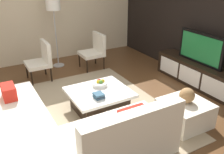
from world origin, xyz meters
name	(u,v)px	position (x,y,z in m)	size (l,w,h in m)	color
ground_plane	(97,114)	(0.00, 0.00, 0.00)	(14.00, 14.00, 0.00)	brown
feature_wall_back	(216,19)	(0.00, 2.70, 1.40)	(6.40, 0.12, 2.80)	black
side_wall_left	(47,7)	(-3.20, 0.20, 1.40)	(0.12, 5.20, 2.80)	beige
area_rug	(95,111)	(-0.10, 0.00, 0.01)	(3.28, 2.42, 0.01)	tan
media_console	(197,74)	(0.00, 2.40, 0.25)	(2.04, 0.47, 0.50)	black
television	(201,48)	(0.00, 2.40, 0.82)	(1.12, 0.06, 0.65)	black
sectional_couch	(54,132)	(0.51, -0.92, 0.28)	(2.49, 2.27, 0.82)	silver
coffee_table	(99,100)	(-0.10, 0.10, 0.20)	(0.93, 1.04, 0.38)	black
accent_chair_near	(41,59)	(-1.92, -0.40, 0.49)	(0.56, 0.50, 0.87)	black
floor_lamp	(53,7)	(-2.56, 0.16, 1.48)	(0.34, 0.34, 1.73)	#A5A5AA
ottoman	(185,113)	(0.96, 1.10, 0.20)	(0.70, 0.70, 0.40)	silver
fruit_bowl	(100,83)	(-0.28, 0.20, 0.43)	(0.28, 0.28, 0.13)	silver
accent_chair_far	(95,49)	(-1.98, 0.93, 0.49)	(0.56, 0.53, 0.87)	black
decorative_ball	(187,95)	(0.96, 1.10, 0.52)	(0.24, 0.24, 0.24)	#997247
book_stack	(99,96)	(0.12, -0.02, 0.42)	(0.18, 0.17, 0.09)	#2D516B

